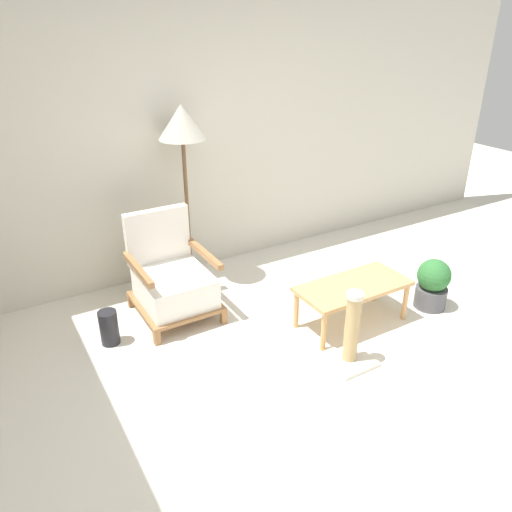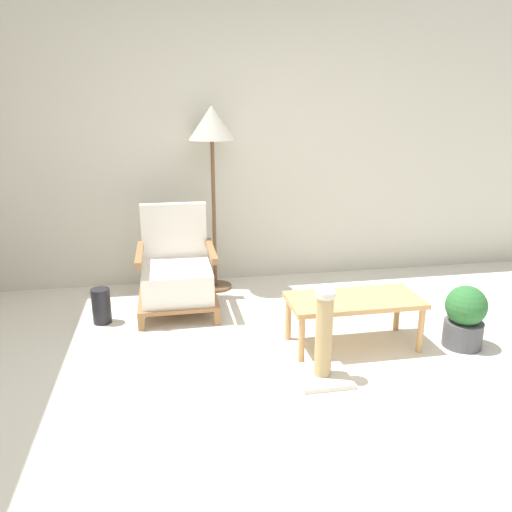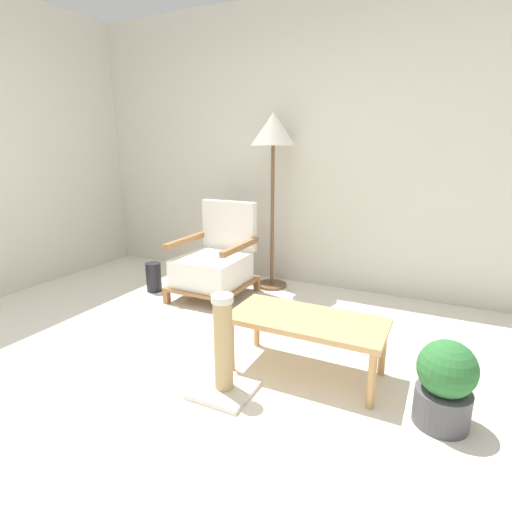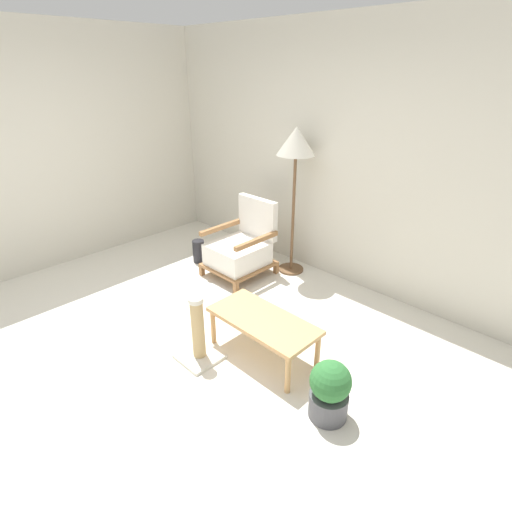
{
  "view_description": "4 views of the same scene",
  "coord_description": "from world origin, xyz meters",
  "px_view_note": "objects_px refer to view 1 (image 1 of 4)",
  "views": [
    {
      "loc": [
        -1.92,
        -1.91,
        2.33
      ],
      "look_at": [
        -0.05,
        1.26,
        0.55
      ],
      "focal_mm": 35.0,
      "sensor_mm": 36.0,
      "label": 1
    },
    {
      "loc": [
        -0.72,
        -2.36,
        1.66
      ],
      "look_at": [
        -0.05,
        1.26,
        0.55
      ],
      "focal_mm": 35.0,
      "sensor_mm": 36.0,
      "label": 2
    },
    {
      "loc": [
        1.25,
        -1.4,
        1.36
      ],
      "look_at": [
        -0.05,
        1.26,
        0.55
      ],
      "focal_mm": 28.0,
      "sensor_mm": 36.0,
      "label": 3
    },
    {
      "loc": [
        2.41,
        -1.25,
        2.23
      ],
      "look_at": [
        -0.05,
        1.26,
        0.55
      ],
      "focal_mm": 28.0,
      "sensor_mm": 36.0,
      "label": 4
    }
  ],
  "objects_px": {
    "floor_lamp": "(182,132)",
    "coffee_table": "(353,289)",
    "vase": "(109,328)",
    "potted_plant": "(433,284)",
    "scratching_post": "(351,338)",
    "armchair": "(172,280)"
  },
  "relations": [
    {
      "from": "coffee_table",
      "to": "scratching_post",
      "type": "relative_size",
      "value": 1.58
    },
    {
      "from": "floor_lamp",
      "to": "scratching_post",
      "type": "height_order",
      "value": "floor_lamp"
    },
    {
      "from": "armchair",
      "to": "vase",
      "type": "height_order",
      "value": "armchair"
    },
    {
      "from": "vase",
      "to": "scratching_post",
      "type": "height_order",
      "value": "scratching_post"
    },
    {
      "from": "vase",
      "to": "armchair",
      "type": "bearing_deg",
      "value": 15.17
    },
    {
      "from": "vase",
      "to": "scratching_post",
      "type": "distance_m",
      "value": 1.86
    },
    {
      "from": "armchair",
      "to": "potted_plant",
      "type": "distance_m",
      "value": 2.25
    },
    {
      "from": "armchair",
      "to": "vase",
      "type": "relative_size",
      "value": 3.04
    },
    {
      "from": "vase",
      "to": "potted_plant",
      "type": "xyz_separation_m",
      "value": [
        2.59,
        -0.89,
        0.09
      ]
    },
    {
      "from": "armchair",
      "to": "coffee_table",
      "type": "xyz_separation_m",
      "value": [
        1.21,
        -0.9,
        0.0
      ]
    },
    {
      "from": "potted_plant",
      "to": "scratching_post",
      "type": "bearing_deg",
      "value": -167.59
    },
    {
      "from": "armchair",
      "to": "scratching_post",
      "type": "height_order",
      "value": "armchair"
    },
    {
      "from": "floor_lamp",
      "to": "coffee_table",
      "type": "relative_size",
      "value": 1.78
    },
    {
      "from": "armchair",
      "to": "floor_lamp",
      "type": "bearing_deg",
      "value": 51.76
    },
    {
      "from": "floor_lamp",
      "to": "coffee_table",
      "type": "xyz_separation_m",
      "value": [
        0.84,
        -1.37,
        -1.11
      ]
    },
    {
      "from": "floor_lamp",
      "to": "scratching_post",
      "type": "relative_size",
      "value": 2.81
    },
    {
      "from": "floor_lamp",
      "to": "coffee_table",
      "type": "height_order",
      "value": "floor_lamp"
    },
    {
      "from": "armchair",
      "to": "floor_lamp",
      "type": "distance_m",
      "value": 1.26
    },
    {
      "from": "potted_plant",
      "to": "vase",
      "type": "bearing_deg",
      "value": 160.98
    },
    {
      "from": "vase",
      "to": "potted_plant",
      "type": "height_order",
      "value": "potted_plant"
    },
    {
      "from": "coffee_table",
      "to": "scratching_post",
      "type": "height_order",
      "value": "scratching_post"
    },
    {
      "from": "armchair",
      "to": "scratching_post",
      "type": "bearing_deg",
      "value": -56.63
    }
  ]
}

